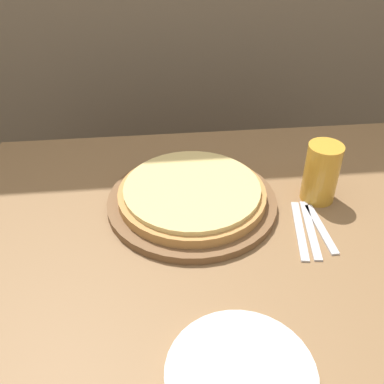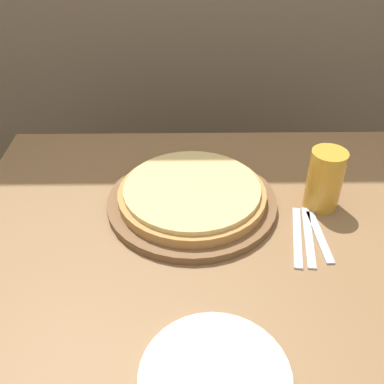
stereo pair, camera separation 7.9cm
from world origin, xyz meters
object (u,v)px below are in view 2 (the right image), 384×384
at_px(beer_glass, 325,177).
at_px(fork, 297,236).
at_px(pizza_on_board, 192,197).
at_px(spoon, 319,236).
at_px(dinner_knife, 308,236).
at_px(dinner_plate, 215,378).

relative_size(beer_glass, fork, 0.74).
relative_size(pizza_on_board, spoon, 2.39).
distance_m(pizza_on_board, spoon, 0.31).
bearing_deg(spoon, beer_glass, 76.28).
relative_size(fork, spoon, 1.17).
xyz_separation_m(fork, dinner_knife, (0.02, 0.00, 0.00)).
bearing_deg(spoon, fork, 180.00).
bearing_deg(fork, dinner_plate, -120.62).
distance_m(pizza_on_board, beer_glass, 0.32).
xyz_separation_m(pizza_on_board, dinner_plate, (0.03, -0.46, -0.02)).
height_order(beer_glass, spoon, beer_glass).
height_order(pizza_on_board, dinner_plate, pizza_on_board).
xyz_separation_m(beer_glass, dinner_knife, (-0.05, -0.12, -0.08)).
bearing_deg(beer_glass, pizza_on_board, 179.72).
bearing_deg(fork, dinner_knife, 0.00).
height_order(pizza_on_board, beer_glass, beer_glass).
bearing_deg(dinner_knife, dinner_plate, -123.61).
bearing_deg(dinner_plate, fork, 59.38).
relative_size(beer_glass, spoon, 0.87).
height_order(fork, dinner_knife, same).
xyz_separation_m(pizza_on_board, beer_glass, (0.31, -0.00, 0.06)).
xyz_separation_m(dinner_plate, spoon, (0.25, 0.34, -0.01)).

